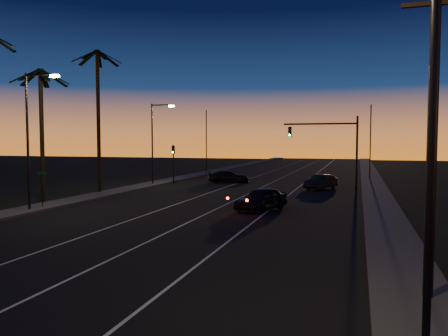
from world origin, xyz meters
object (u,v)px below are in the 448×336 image
(lead_car, at_px, (261,199))
(utility_pole, at_px, (433,116))
(signal_mast, at_px, (332,139))
(right_car, at_px, (321,182))
(cross_car, at_px, (229,177))

(lead_car, bearing_deg, utility_pole, -61.49)
(signal_mast, distance_m, right_car, 4.26)
(utility_pole, height_order, signal_mast, utility_pole)
(right_car, xyz_separation_m, cross_car, (-10.26, 3.48, -0.01))
(utility_pole, bearing_deg, cross_car, 115.57)
(utility_pole, relative_size, right_car, 2.25)
(lead_car, distance_m, cross_car, 19.24)
(utility_pole, xyz_separation_m, lead_car, (-8.11, 14.93, -4.55))
(right_car, bearing_deg, cross_car, 161.24)
(right_car, relative_size, cross_car, 0.88)
(utility_pole, xyz_separation_m, right_car, (-5.36, 29.16, -4.61))
(utility_pole, xyz_separation_m, cross_car, (-15.62, 32.64, -4.62))
(right_car, height_order, cross_car, right_car)
(cross_car, bearing_deg, lead_car, -67.02)
(lead_car, height_order, cross_car, lead_car)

